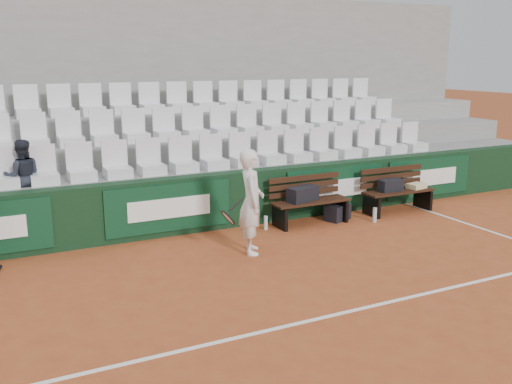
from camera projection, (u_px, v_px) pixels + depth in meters
name	position (u px, v px, depth m)	size (l,w,h in m)	color
ground	(291.00, 325.00, 6.57)	(80.00, 80.00, 0.00)	#A64B25
court_baseline	(291.00, 325.00, 6.57)	(18.00, 0.06, 0.01)	white
back_barrier	(181.00, 205.00, 9.97)	(18.00, 0.34, 1.00)	#103219
grandstand_tier_front	(166.00, 198.00, 10.49)	(18.00, 0.95, 1.00)	gray
grandstand_tier_mid	(151.00, 176.00, 11.27)	(18.00, 0.95, 1.45)	gray
grandstand_tier_back	(138.00, 158.00, 12.04)	(18.00, 0.95, 1.90)	#979794
grandstand_rear_wall	(128.00, 96.00, 12.30)	(18.00, 0.30, 4.40)	gray
seat_row_front	(168.00, 156.00, 10.15)	(11.90, 0.44, 0.63)	silver
seat_row_mid	(151.00, 125.00, 10.88)	(11.90, 0.44, 0.63)	silver
seat_row_back	(137.00, 98.00, 11.60)	(11.90, 0.44, 0.63)	silver
bench_left	(311.00, 212.00, 10.56)	(1.50, 0.56, 0.45)	#331B0F
bench_right	(398.00, 201.00, 11.36)	(1.50, 0.56, 0.45)	black
sports_bag_left	(303.00, 194.00, 10.44)	(0.62, 0.26, 0.26)	black
sports_bag_right	(391.00, 185.00, 11.24)	(0.49, 0.23, 0.23)	black
towel	(417.00, 186.00, 11.47)	(0.36, 0.26, 0.10)	beige
sports_bag_ground	(338.00, 212.00, 10.83)	(0.49, 0.30, 0.30)	black
water_bottle_near	(266.00, 223.00, 10.22)	(0.07, 0.07, 0.25)	silver
water_bottle_far	(375.00, 215.00, 10.69)	(0.08, 0.08, 0.28)	#B1C0C8
tennis_player	(251.00, 202.00, 8.87)	(0.79, 0.70, 1.65)	white
spectator_c	(20.00, 149.00, 9.08)	(0.58, 0.45, 1.20)	#1E232D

